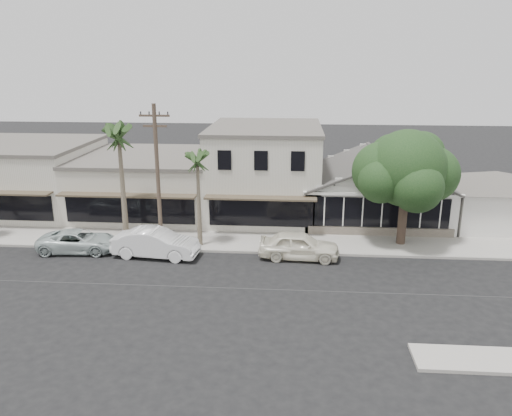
# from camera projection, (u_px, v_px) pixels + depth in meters

# --- Properties ---
(ground) EXTENTS (140.00, 140.00, 0.00)m
(ground) POSITION_uv_depth(u_px,v_px,m) (308.00, 291.00, 25.64)
(ground) COLOR black
(ground) RESTS_ON ground
(sidewalk_north) EXTENTS (90.00, 3.50, 0.15)m
(sidewalk_north) POSITION_uv_depth(u_px,v_px,m) (183.00, 240.00, 32.65)
(sidewalk_north) COLOR #9E9991
(sidewalk_north) RESTS_ON ground
(corner_shop) EXTENTS (10.40, 8.60, 5.10)m
(corner_shop) POSITION_uv_depth(u_px,v_px,m) (373.00, 185.00, 36.46)
(corner_shop) COLOR white
(corner_shop) RESTS_ON ground
(side_cottage) EXTENTS (6.00, 6.00, 3.00)m
(side_cottage) POSITION_uv_depth(u_px,v_px,m) (492.00, 206.00, 35.26)
(side_cottage) COLOR white
(side_cottage) RESTS_ON ground
(row_building_near) EXTENTS (8.00, 10.00, 6.50)m
(row_building_near) POSITION_uv_depth(u_px,v_px,m) (265.00, 172.00, 37.84)
(row_building_near) COLOR silver
(row_building_near) RESTS_ON ground
(row_building_midnear) EXTENTS (10.00, 10.00, 4.20)m
(row_building_midnear) POSITION_uv_depth(u_px,v_px,m) (150.00, 184.00, 38.82)
(row_building_midnear) COLOR silver
(row_building_midnear) RESTS_ON ground
(row_building_midfar) EXTENTS (11.00, 10.00, 5.00)m
(row_building_midfar) POSITION_uv_depth(u_px,v_px,m) (20.00, 177.00, 39.46)
(row_building_midfar) COLOR silver
(row_building_midfar) RESTS_ON ground
(utility_pole) EXTENTS (1.80, 0.24, 9.00)m
(utility_pole) POSITION_uv_depth(u_px,v_px,m) (158.00, 175.00, 29.90)
(utility_pole) COLOR brown
(utility_pole) RESTS_ON ground
(car_0) EXTENTS (4.85, 2.14, 1.62)m
(car_0) POSITION_uv_depth(u_px,v_px,m) (299.00, 245.00, 29.64)
(car_0) COLOR white
(car_0) RESTS_ON ground
(car_1) EXTENTS (5.32, 2.31, 1.70)m
(car_1) POSITION_uv_depth(u_px,v_px,m) (156.00, 243.00, 29.91)
(car_1) COLOR white
(car_1) RESTS_ON ground
(car_2) EXTENTS (4.94, 2.51, 1.34)m
(car_2) POSITION_uv_depth(u_px,v_px,m) (78.00, 241.00, 30.76)
(car_2) COLOR #B3C1BE
(car_2) RESTS_ON ground
(shade_tree) EXTENTS (6.68, 6.04, 7.42)m
(shade_tree) POSITION_uv_depth(u_px,v_px,m) (405.00, 170.00, 30.76)
(shade_tree) COLOR #4A382D
(shade_tree) RESTS_ON ground
(palm_east) EXTENTS (2.84, 2.84, 6.53)m
(palm_east) POSITION_uv_depth(u_px,v_px,m) (197.00, 161.00, 30.09)
(palm_east) COLOR #726651
(palm_east) RESTS_ON ground
(palm_mid) EXTENTS (3.38, 3.38, 8.13)m
(palm_mid) POSITION_uv_depth(u_px,v_px,m) (119.00, 135.00, 30.70)
(palm_mid) COLOR #726651
(palm_mid) RESTS_ON ground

